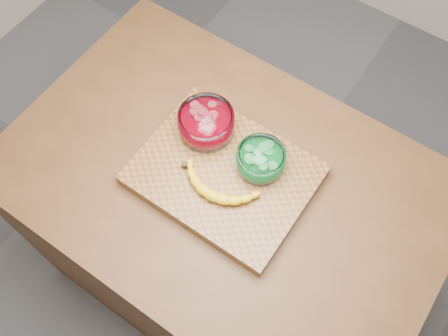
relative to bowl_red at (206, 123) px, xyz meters
The scene contains 6 objects.
ground 0.98m from the bowl_red, 35.11° to the right, with size 3.50×3.50×0.00m, color #57575C.
counter 0.54m from the bowl_red, 35.11° to the right, with size 1.20×0.80×0.90m, color #4D2E17.
cutting_board 0.15m from the bowl_red, 35.11° to the right, with size 0.45×0.35×0.04m, color brown.
bowl_red is the anchor object (origin of this frame).
bowl_green 0.18m from the bowl_red, ahead, with size 0.13×0.13×0.06m.
banana 0.18m from the bowl_red, 45.30° to the right, with size 0.24×0.12×0.03m, color gold, non-canonical shape.
Camera 1 is at (0.34, -0.49, 2.10)m, focal length 40.00 mm.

